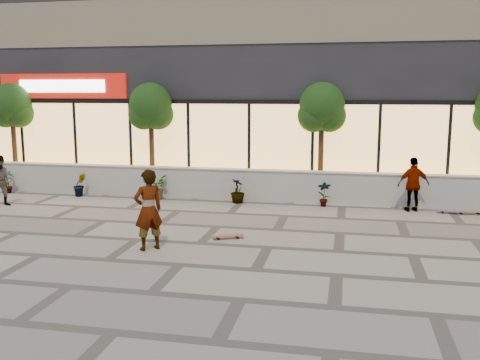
% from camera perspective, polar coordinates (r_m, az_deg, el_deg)
% --- Properties ---
extents(ground, '(80.00, 80.00, 0.00)m').
position_cam_1_polar(ground, '(11.46, -6.48, -8.98)').
color(ground, '#A29B8C').
rests_on(ground, ground).
extents(planter_wall, '(22.00, 0.42, 1.04)m').
position_cam_1_polar(planter_wall, '(17.93, 0.40, -0.47)').
color(planter_wall, beige).
rests_on(planter_wall, ground).
extents(retail_building, '(24.00, 9.17, 8.50)m').
position_cam_1_polar(retail_building, '(23.08, 3.10, 11.01)').
color(retail_building, black).
rests_on(retail_building, ground).
extents(shrub_a, '(0.43, 0.29, 0.81)m').
position_cam_1_polar(shrub_a, '(20.83, -23.52, -0.20)').
color(shrub_a, '#183611').
rests_on(shrub_a, ground).
extents(shrub_b, '(0.57, 0.57, 0.81)m').
position_cam_1_polar(shrub_b, '(19.36, -16.71, -0.49)').
color(shrub_b, '#183611').
rests_on(shrub_b, ground).
extents(shrub_c, '(0.68, 0.77, 0.81)m').
position_cam_1_polar(shrub_c, '(18.21, -8.92, -0.81)').
color(shrub_c, '#183611').
rests_on(shrub_c, ground).
extents(shrub_d, '(0.64, 0.64, 0.81)m').
position_cam_1_polar(shrub_d, '(17.44, -0.27, -1.14)').
color(shrub_d, '#183611').
rests_on(shrub_d, ground).
extents(shrub_e, '(0.46, 0.35, 0.81)m').
position_cam_1_polar(shrub_e, '(17.10, 8.96, -1.48)').
color(shrub_e, '#183611').
rests_on(shrub_e, ground).
extents(tree_west, '(1.60, 1.50, 3.92)m').
position_cam_1_polar(tree_west, '(21.90, -23.17, 7.06)').
color(tree_west, '#472E19').
rests_on(tree_west, ground).
extents(tree_midwest, '(1.60, 1.50, 3.92)m').
position_cam_1_polar(tree_midwest, '(19.32, -9.50, 7.47)').
color(tree_midwest, '#472E19').
rests_on(tree_midwest, ground).
extents(tree_mideast, '(1.60, 1.50, 3.92)m').
position_cam_1_polar(tree_mideast, '(18.06, 8.72, 7.36)').
color(tree_mideast, '#472E19').
rests_on(tree_mideast, ground).
extents(skater_center, '(0.80, 0.79, 1.87)m').
position_cam_1_polar(skater_center, '(12.38, -9.76, -3.16)').
color(skater_center, white).
rests_on(skater_center, ground).
extents(skater_left, '(1.00, 0.95, 1.62)m').
position_cam_1_polar(skater_left, '(18.52, -24.08, -0.07)').
color(skater_left, '#8B745A').
rests_on(skater_left, ground).
extents(skater_right_near, '(1.04, 0.64, 1.66)m').
position_cam_1_polar(skater_right_near, '(16.97, 18.02, -0.46)').
color(skater_right_near, silver).
rests_on(skater_right_near, ground).
extents(skateboard_center, '(0.80, 0.52, 0.10)m').
position_cam_1_polar(skateboard_center, '(13.29, -1.31, -5.96)').
color(skateboard_center, brown).
rests_on(skateboard_center, ground).
extents(skateboard_right_near, '(0.82, 0.31, 0.10)m').
position_cam_1_polar(skateboard_right_near, '(17.27, 23.30, -3.13)').
color(skateboard_right_near, olive).
rests_on(skateboard_right_near, ground).
extents(skateboard_right_far, '(0.85, 0.27, 0.10)m').
position_cam_1_polar(skateboard_right_far, '(17.18, 21.67, -3.08)').
color(skateboard_right_far, '#6D5399').
rests_on(skateboard_right_far, ground).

